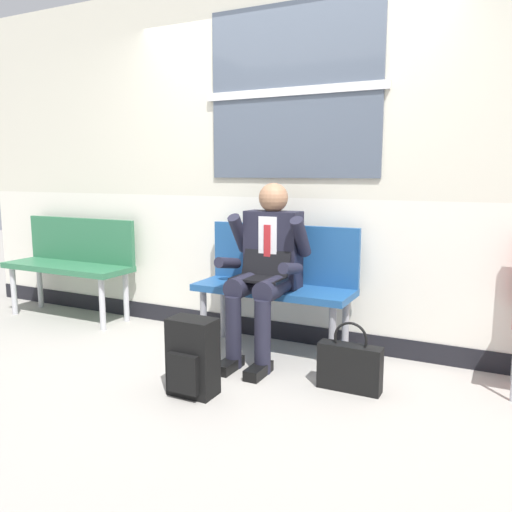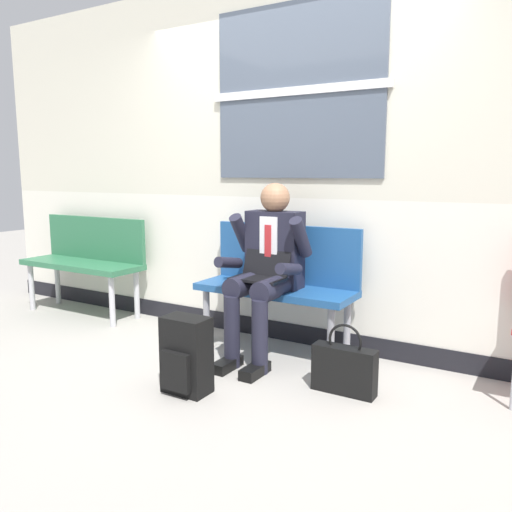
# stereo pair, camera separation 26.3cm
# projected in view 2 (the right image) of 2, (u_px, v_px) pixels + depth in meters

# --- Properties ---
(ground_plane) EXTENTS (18.00, 18.00, 0.00)m
(ground_plane) POSITION_uv_depth(u_px,v_px,m) (235.00, 368.00, 3.53)
(ground_plane) COLOR #9E9991
(station_wall) EXTENTS (6.40, 0.17, 2.80)m
(station_wall) POSITION_uv_depth(u_px,v_px,m) (289.00, 162.00, 3.95)
(station_wall) COLOR beige
(station_wall) RESTS_ON ground
(bench_with_person) EXTENTS (1.18, 0.42, 0.93)m
(bench_with_person) POSITION_uv_depth(u_px,v_px,m) (280.00, 278.00, 3.81)
(bench_with_person) COLOR navy
(bench_with_person) RESTS_ON ground
(bench_empty) EXTENTS (1.25, 0.42, 0.90)m
(bench_empty) POSITION_uv_depth(u_px,v_px,m) (87.00, 256.00, 4.85)
(bench_empty) COLOR #2D6B47
(bench_empty) RESTS_ON ground
(person_seated) EXTENTS (0.57, 0.70, 1.25)m
(person_seated) POSITION_uv_depth(u_px,v_px,m) (266.00, 266.00, 3.62)
(person_seated) COLOR #1E1E2D
(person_seated) RESTS_ON ground
(backpack) EXTENTS (0.28, 0.21, 0.47)m
(backpack) POSITION_uv_depth(u_px,v_px,m) (186.00, 356.00, 3.11)
(backpack) COLOR black
(backpack) RESTS_ON ground
(handbag) EXTENTS (0.39, 0.11, 0.43)m
(handbag) POSITION_uv_depth(u_px,v_px,m) (344.00, 369.00, 3.11)
(handbag) COLOR black
(handbag) RESTS_ON ground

